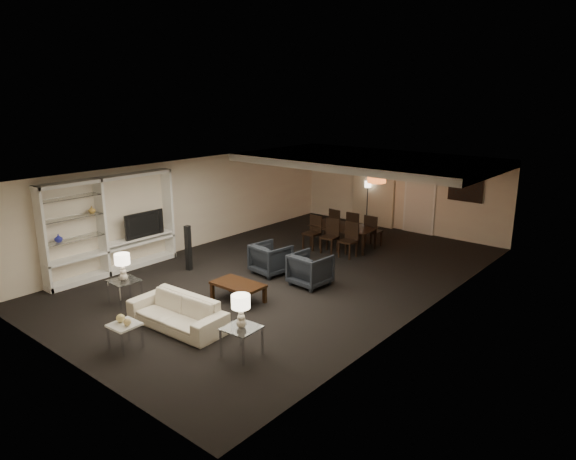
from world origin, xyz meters
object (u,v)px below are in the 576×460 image
Objects in this scene: coffee_table at (238,292)px; floor_lamp at (367,204)px; chair_fl at (338,224)px; dining_table at (343,237)px; sofa at (177,312)px; armchair_left at (271,259)px; vase_blue at (58,238)px; chair_nm at (329,237)px; side_table_right at (242,341)px; floor_speaker at (188,248)px; pendant_light at (377,178)px; chair_nl at (312,233)px; television at (142,224)px; vase_amber at (92,210)px; table_lamp_right at (241,311)px; chair_fr at (373,231)px; chair_fm at (355,227)px; table_lamp_left at (123,267)px; marble_table at (125,336)px; side_table_left at (125,292)px; armchair_right at (310,269)px.

coffee_table is 0.75× the size of floor_lamp.
dining_table is at bearing 138.69° from chair_fl.
dining_table is (-0.47, 6.19, 0.02)m from sofa.
vase_blue reaches higher than armchair_left.
chair_nm is at bearing 62.38° from vase_blue.
side_table_right is 4.60m from floor_speaker.
pendant_light is at bearing -52.80° from floor_lamp.
chair_nl is (-1.07, 5.54, 0.17)m from sofa.
chair_fl is (-1.07, 5.24, 0.27)m from coffee_table.
vase_amber is at bearing 178.65° from television.
dining_table is 1.92× the size of chair_fl.
vase_blue is 6.45m from chair_nl.
chair_nl reaches higher than armchair_left.
chair_nm is at bearing 111.40° from table_lamp_right.
sofa is 3.84m from vase_amber.
coffee_table is 1.19× the size of chair_fr.
television is 1.18× the size of chair_nm.
chair_fl reaches higher than coffee_table.
armchair_left is 5.49m from floor_lamp.
vase_blue is at bearing -112.38° from chair_nl.
chair_fm reaches higher than side_table_right.
armchair_left is 2.25m from chair_nm.
chair_nl is 1.43m from chair_fm.
floor_speaker is (-4.03, 2.21, 0.31)m from side_table_right.
armchair_left is 0.89× the size of chair_fr.
vase_blue is at bearing 58.56° from armchair_left.
vase_amber is at bearing 58.18° from chair_fr.
chair_fr reaches higher than armchair_left.
sofa reaches higher than coffee_table.
vase_blue is 2.92m from floor_speaker.
armchair_left is 3.55m from chair_fm.
vase_amber is 6.64m from dining_table.
chair_nl is at bearing 116.57° from side_table_right.
floor_lamp is (0.45, 8.73, -0.06)m from table_lamp_left.
pendant_light is 7.31m from table_lamp_right.
floor_speaker is at bearing -125.55° from chair_nm.
television is (-3.54, 2.85, 0.84)m from marble_table.
sofa is 2.17× the size of chair_nm.
floor_lamp is (0.45, 8.73, 0.48)m from side_table_left.
chair_fm is (-1.07, 3.54, 0.09)m from armchair_right.
coffee_table is 1.19× the size of chair_nl.
dining_table is 1.92× the size of chair_nl.
floor_lamp is at bearing 99.93° from dining_table.
chair_nm is at bearing 86.43° from chair_fm.
table_lamp_right is at bearing -3.05° from sofa.
coffee_table is 4.09m from chair_nl.
armchair_right is at bearing 41.38° from vase_blue.
vase_blue reaches higher than side_table_right.
side_table_left is 2.66m from television.
vase_amber is 6.94m from chair_fl.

